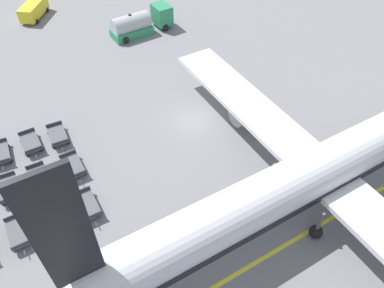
# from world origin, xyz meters

# --- Properties ---
(ground_plane) EXTENTS (500.00, 500.00, 0.00)m
(ground_plane) POSITION_xyz_m (0.00, 0.00, 0.00)
(ground_plane) COLOR gray
(airplane) EXTENTS (38.17, 44.76, 13.88)m
(airplane) POSITION_xyz_m (13.14, 3.77, 3.55)
(airplane) COLOR white
(airplane) RESTS_ON ground_plane
(fuel_tanker_primary) EXTENTS (3.47, 8.05, 2.98)m
(fuel_tanker_primary) POSITION_xyz_m (-18.02, 3.56, 1.29)
(fuel_tanker_primary) COLOR #2D8C5B
(fuel_tanker_primary) RESTS_ON ground_plane
(service_van) EXTENTS (5.24, 4.94, 1.99)m
(service_van) POSITION_xyz_m (-29.97, -6.35, 1.09)
(service_van) COLOR yellow
(service_van) RESTS_ON ground_plane
(baggage_dolly_row_mid_a_col_a) EXTENTS (3.59, 1.89, 0.92)m
(baggage_dolly_row_mid_a_col_a) POSITION_xyz_m (-5.33, -17.02, 0.47)
(baggage_dolly_row_mid_a_col_a) COLOR #515459
(baggage_dolly_row_mid_a_col_a) RESTS_ON ground_plane
(baggage_dolly_row_mid_a_col_b) EXTENTS (3.59, 1.86, 0.92)m
(baggage_dolly_row_mid_a_col_b) POSITION_xyz_m (-0.93, -17.47, 0.47)
(baggage_dolly_row_mid_a_col_b) COLOR #515459
(baggage_dolly_row_mid_a_col_b) RESTS_ON ground_plane
(baggage_dolly_row_mid_a_col_c) EXTENTS (3.56, 1.75, 0.92)m
(baggage_dolly_row_mid_a_col_c) POSITION_xyz_m (3.56, -17.90, 0.47)
(baggage_dolly_row_mid_a_col_c) COLOR #515459
(baggage_dolly_row_mid_a_col_c) RESTS_ON ground_plane
(baggage_dolly_row_mid_b_col_a) EXTENTS (3.55, 1.73, 0.92)m
(baggage_dolly_row_mid_b_col_a) POSITION_xyz_m (-5.20, -14.39, 0.47)
(baggage_dolly_row_mid_b_col_a) COLOR #515459
(baggage_dolly_row_mid_b_col_a) RESTS_ON ground_plane
(baggage_dolly_row_mid_b_col_b) EXTENTS (3.57, 1.79, 0.92)m
(baggage_dolly_row_mid_b_col_b) POSITION_xyz_m (-0.68, -15.08, 0.47)
(baggage_dolly_row_mid_b_col_b) COLOR #515459
(baggage_dolly_row_mid_b_col_b) RESTS_ON ground_plane
(baggage_dolly_row_mid_b_col_c) EXTENTS (3.59, 1.86, 0.92)m
(baggage_dolly_row_mid_b_col_c) POSITION_xyz_m (3.86, -15.43, 0.47)
(baggage_dolly_row_mid_b_col_c) COLOR #515459
(baggage_dolly_row_mid_b_col_c) RESTS_ON ground_plane
(baggage_dolly_row_far_col_a) EXTENTS (3.58, 1.86, 0.92)m
(baggage_dolly_row_far_col_a) POSITION_xyz_m (-4.78, -12.02, 0.47)
(baggage_dolly_row_far_col_a) COLOR #515459
(baggage_dolly_row_far_col_a) RESTS_ON ground_plane
(baggage_dolly_row_far_col_b) EXTENTS (3.55, 1.73, 0.92)m
(baggage_dolly_row_far_col_b) POSITION_xyz_m (-0.38, -12.23, 0.47)
(baggage_dolly_row_far_col_b) COLOR #515459
(baggage_dolly_row_far_col_b) RESTS_ON ground_plane
(baggage_dolly_row_far_col_c) EXTENTS (3.56, 1.75, 0.92)m
(baggage_dolly_row_far_col_c) POSITION_xyz_m (4.10, -12.80, 0.47)
(baggage_dolly_row_far_col_c) COLOR #515459
(baggage_dolly_row_far_col_c) RESTS_ON ground_plane
(stand_guidance_stripe) EXTENTS (1.89, 28.31, 0.01)m
(stand_guidance_stripe) POSITION_xyz_m (14.80, -5.79, 0.00)
(stand_guidance_stripe) COLOR yellow
(stand_guidance_stripe) RESTS_ON ground_plane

